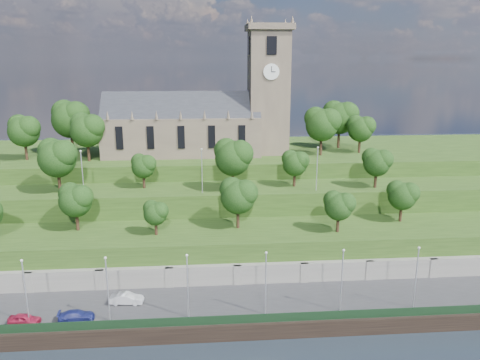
{
  "coord_description": "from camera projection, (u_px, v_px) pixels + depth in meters",
  "views": [
    {
      "loc": [
        0.37,
        -51.95,
        34.47
      ],
      "look_at": [
        6.85,
        30.0,
        13.12
      ],
      "focal_mm": 35.0,
      "sensor_mm": 36.0,
      "label": 1
    }
  ],
  "objects": [
    {
      "name": "trees_upper",
      "position": [
        195.0,
        158.0,
        81.1
      ],
      "size": [
        61.63,
        8.18,
        9.5
      ],
      "color": "black",
      "rests_on": "embankment_upper"
    },
    {
      "name": "quay_wall",
      "position": [
        204.0,
        334.0,
        58.44
      ],
      "size": [
        160.0,
        0.5,
        2.2
      ],
      "primitive_type": "cube",
      "color": "black",
      "rests_on": "ground"
    },
    {
      "name": "car_right",
      "position": [
        76.0,
        316.0,
        59.75
      ],
      "size": [
        4.67,
        2.27,
        1.31
      ],
      "primitive_type": "imported",
      "rotation": [
        0.0,
        0.0,
        1.67
      ],
      "color": "navy",
      "rests_on": "promenade"
    },
    {
      "name": "embankment_lower",
      "position": [
        203.0,
        254.0,
        75.13
      ],
      "size": [
        160.0,
        12.0,
        8.0
      ],
      "primitive_type": "cube",
      "color": "#274316",
      "rests_on": "ground"
    },
    {
      "name": "car_left",
      "position": [
        24.0,
        319.0,
        58.88
      ],
      "size": [
        4.14,
        2.07,
        1.35
      ],
      "primitive_type": "imported",
      "rotation": [
        0.0,
        0.0,
        1.45
      ],
      "color": "maroon",
      "rests_on": "promenade"
    },
    {
      "name": "embankment_upper",
      "position": [
        203.0,
        220.0,
        85.24
      ],
      "size": [
        160.0,
        10.0,
        12.0
      ],
      "primitive_type": "cube",
      "color": "#274316",
      "rests_on": "ground"
    },
    {
      "name": "lamp_posts_promenade",
      "position": [
        188.0,
        282.0,
        59.25
      ],
      "size": [
        60.36,
        0.36,
        8.87
      ],
      "color": "#B2B2B7",
      "rests_on": "promenade"
    },
    {
      "name": "fence",
      "position": [
        204.0,
        321.0,
        58.69
      ],
      "size": [
        160.0,
        0.1,
        1.2
      ],
      "primitive_type": "cube",
      "color": "black",
      "rests_on": "promenade"
    },
    {
      "name": "retaining_wall",
      "position": [
        204.0,
        280.0,
        69.69
      ],
      "size": [
        160.0,
        2.1,
        5.0
      ],
      "color": "slate",
      "rests_on": "ground"
    },
    {
      "name": "church",
      "position": [
        205.0,
        118.0,
        97.53
      ],
      "size": [
        38.6,
        12.35,
        27.6
      ],
      "color": "brown",
      "rests_on": "hilltop"
    },
    {
      "name": "promenade",
      "position": [
        204.0,
        310.0,
        64.31
      ],
      "size": [
        160.0,
        12.0,
        2.0
      ],
      "primitive_type": "cube",
      "color": "#2D2D30",
      "rests_on": "ground"
    },
    {
      "name": "car_middle",
      "position": [
        127.0,
        298.0,
        63.82
      ],
      "size": [
        4.65,
        1.98,
        1.49
      ],
      "primitive_type": "imported",
      "rotation": [
        0.0,
        0.0,
        1.48
      ],
      "color": "#A5A5A9",
      "rests_on": "promenade"
    },
    {
      "name": "trees_hilltop",
      "position": [
        198.0,
        122.0,
        96.69
      ],
      "size": [
        74.43,
        16.69,
        11.25
      ],
      "color": "black",
      "rests_on": "hilltop"
    },
    {
      "name": "ground",
      "position": [
        205.0,
        342.0,
        58.77
      ],
      "size": [
        320.0,
        320.0,
        0.0
      ],
      "primitive_type": "plane",
      "color": "black",
      "rests_on": "ground"
    },
    {
      "name": "hilltop",
      "position": [
        203.0,
        182.0,
        105.13
      ],
      "size": [
        160.0,
        32.0,
        15.0
      ],
      "primitive_type": "cube",
      "color": "#274316",
      "rests_on": "ground"
    },
    {
      "name": "trees_lower",
      "position": [
        203.0,
        200.0,
        73.24
      ],
      "size": [
        69.94,
        8.87,
        8.27
      ],
      "color": "black",
      "rests_on": "embankment_lower"
    },
    {
      "name": "lamp_posts_upper",
      "position": [
        202.0,
        167.0,
        79.7
      ],
      "size": [
        40.36,
        0.36,
        7.85
      ],
      "color": "#B2B2B7",
      "rests_on": "embankment_upper"
    }
  ]
}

